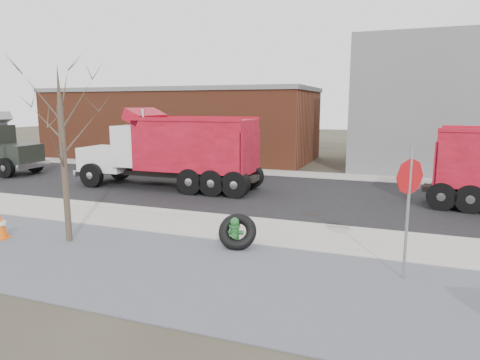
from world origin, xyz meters
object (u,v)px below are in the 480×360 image
at_px(stop_sign, 409,192).
at_px(truck_tire, 237,232).
at_px(fire_hydrant, 235,234).
at_px(dump_truck_red_b, 173,149).

bearing_deg(stop_sign, truck_tire, 146.32).
xyz_separation_m(fire_hydrant, dump_truck_red_b, (-5.95, 7.19, 1.54)).
relative_size(fire_hydrant, dump_truck_red_b, 0.10).
bearing_deg(truck_tire, stop_sign, -9.08).
distance_m(stop_sign, dump_truck_red_b, 13.10).
xyz_separation_m(truck_tire, stop_sign, (4.42, -0.71, 1.61)).
relative_size(truck_tire, stop_sign, 0.40).
bearing_deg(stop_sign, fire_hydrant, 146.65).
bearing_deg(truck_tire, dump_truck_red_b, 130.03).
relative_size(fire_hydrant, truck_tire, 0.73).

